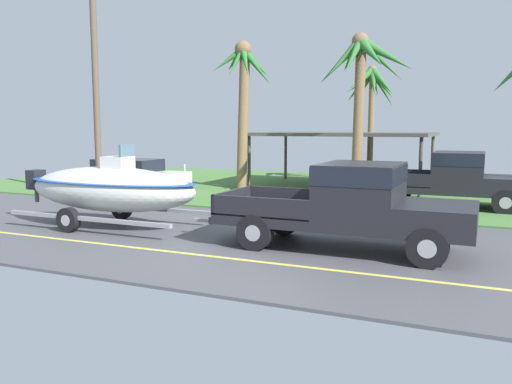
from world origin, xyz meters
The scene contains 10 objects.
ground centered at (0.00, 8.38, -0.01)m, with size 36.00×22.00×0.11m.
pickup_truck_towing centered at (2.18, 0.03, 1.06)m, with size 5.78×2.13×1.92m.
boat_on_trailer centered at (-4.64, 0.03, 1.05)m, with size 6.40×2.39×2.26m.
parked_pickup_background centered at (3.80, 7.32, 1.04)m, with size 5.45×2.08×1.89m.
parked_sedan_near centered at (-8.93, 6.56, 0.67)m, with size 4.69×1.83×1.38m.
carport_awning centered at (-1.21, 11.63, 2.36)m, with size 7.68×4.97×2.47m.
palm_tree_near_left centered at (-4.96, 9.21, 4.52)m, with size 2.64×2.80×6.34m.
palm_tree_near_right centered at (0.45, 7.48, 4.63)m, with size 3.41×3.26×6.02m.
palm_tree_mid centered at (-0.58, 14.13, 4.48)m, with size 2.79×3.10×5.64m.
utility_pole centered at (-8.95, 4.59, 4.64)m, with size 0.24×1.80×8.98m.
Camera 1 is at (4.72, -11.21, 2.70)m, focal length 36.61 mm.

